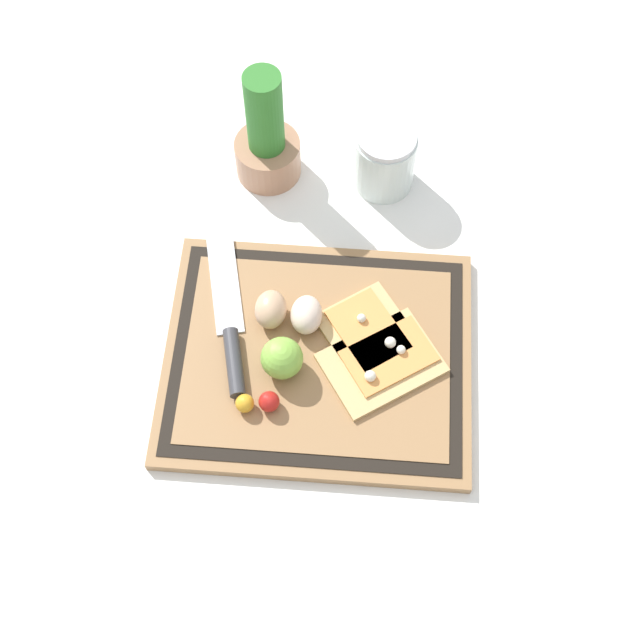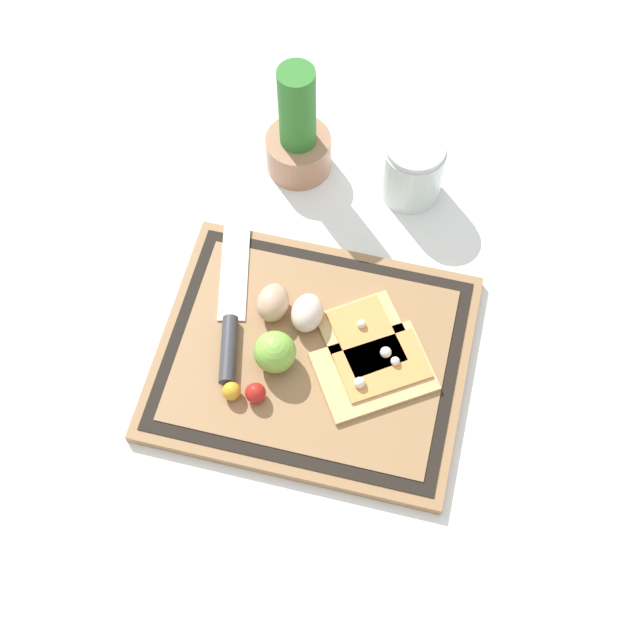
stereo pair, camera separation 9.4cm
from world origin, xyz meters
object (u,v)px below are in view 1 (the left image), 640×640
at_px(pizza_slice_far, 371,335).
at_px(egg_pink, 306,315).
at_px(lime, 282,358).
at_px(sauce_jar, 385,162).
at_px(pizza_slice_near, 383,362).
at_px(cherry_tomato_yellow, 245,403).
at_px(herb_pot, 267,141).
at_px(cherry_tomato_red, 269,402).
at_px(knife, 231,335).
at_px(egg_brown, 271,309).

xyz_separation_m(pizza_slice_far, egg_pink, (-0.09, 0.02, 0.02)).
relative_size(egg_pink, lime, 0.99).
bearing_deg(sauce_jar, pizza_slice_near, -87.72).
bearing_deg(egg_pink, cherry_tomato_yellow, -117.92).
height_order(cherry_tomato_yellow, herb_pot, herb_pot).
bearing_deg(herb_pot, cherry_tomato_red, -83.91).
distance_m(pizza_slice_near, knife, 0.22).
distance_m(egg_brown, lime, 0.08).
bearing_deg(pizza_slice_near, pizza_slice_far, 114.72).
bearing_deg(egg_pink, cherry_tomato_red, -106.77).
distance_m(egg_pink, sauce_jar, 0.29).
height_order(egg_brown, lime, lime).
height_order(knife, sauce_jar, sauce_jar).
bearing_deg(knife, egg_brown, 35.36).
height_order(pizza_slice_far, egg_brown, egg_brown).
relative_size(knife, lime, 4.83).
height_order(egg_brown, cherry_tomato_red, egg_brown).
bearing_deg(pizza_slice_near, egg_pink, 152.93).
bearing_deg(knife, cherry_tomato_red, -56.89).
bearing_deg(cherry_tomato_yellow, pizza_slice_near, 23.35).
xyz_separation_m(herb_pot, sauce_jar, (0.18, -0.01, -0.02)).
bearing_deg(pizza_slice_far, cherry_tomato_red, -139.11).
distance_m(knife, cherry_tomato_yellow, 0.11).
bearing_deg(egg_brown, cherry_tomato_red, -85.27).
xyz_separation_m(knife, cherry_tomato_yellow, (0.03, -0.10, 0.00)).
height_order(pizza_slice_near, pizza_slice_far, same).
bearing_deg(egg_brown, cherry_tomato_yellow, -98.55).
distance_m(pizza_slice_near, herb_pot, 0.39).
bearing_deg(egg_brown, pizza_slice_near, -20.79).
bearing_deg(sauce_jar, egg_pink, -109.78).
xyz_separation_m(pizza_slice_near, egg_brown, (-0.16, 0.06, 0.02)).
relative_size(pizza_slice_near, knife, 0.67).
bearing_deg(sauce_jar, lime, -109.94).
relative_size(pizza_slice_near, cherry_tomato_yellow, 7.37).
height_order(pizza_slice_far, egg_pink, egg_pink).
distance_m(cherry_tomato_yellow, herb_pot, 0.42).
distance_m(pizza_slice_near, lime, 0.14).
bearing_deg(cherry_tomato_red, sauce_jar, 71.19).
relative_size(cherry_tomato_yellow, herb_pot, 0.12).
bearing_deg(knife, egg_pink, 17.58).
relative_size(pizza_slice_near, cherry_tomato_red, 6.64).
distance_m(knife, egg_brown, 0.07).
height_order(egg_pink, herb_pot, herb_pot).
distance_m(egg_pink, herb_pot, 0.29).
height_order(herb_pot, sauce_jar, herb_pot).
height_order(knife, cherry_tomato_red, cherry_tomato_red).
relative_size(cherry_tomato_red, sauce_jar, 0.26).
relative_size(herb_pot, sauce_jar, 1.91).
distance_m(knife, herb_pot, 0.32).
bearing_deg(lime, pizza_slice_near, 6.64).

